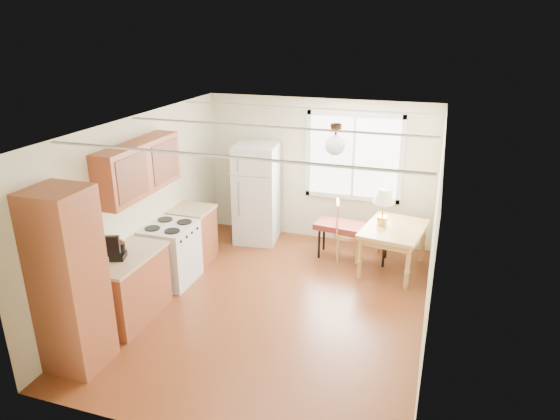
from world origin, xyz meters
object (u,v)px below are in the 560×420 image
at_px(refrigerator, 257,193).
at_px(chair, 342,227).
at_px(dining_table, 394,233).
at_px(bench, 353,229).

relative_size(refrigerator, chair, 1.76).
bearing_deg(refrigerator, chair, -18.34).
distance_m(refrigerator, dining_table, 2.48).
height_order(refrigerator, bench, refrigerator).
distance_m(dining_table, chair, 0.84).
bearing_deg(dining_table, bench, 171.24).
height_order(bench, chair, chair).
xyz_separation_m(refrigerator, dining_table, (2.43, -0.45, -0.25)).
bearing_deg(chair, dining_table, -20.04).
relative_size(refrigerator, dining_table, 1.37).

